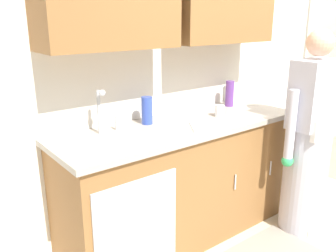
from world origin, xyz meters
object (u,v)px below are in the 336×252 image
object	(u,v)px
bottle_dish_liquid	(230,94)
knife_on_counter	(193,127)
person_at_sink	(308,150)
bottle_cleaner_spray	(231,92)
sink	(116,140)
bottle_soap	(147,110)
cup_by_sink	(220,111)

from	to	relation	value
bottle_dish_liquid	knife_on_counter	world-z (taller)	bottle_dish_liquid
bottle_dish_liquid	knife_on_counter	size ratio (longest dim) A/B	0.93
person_at_sink	bottle_cleaner_spray	size ratio (longest dim) A/B	7.92
sink	person_at_sink	world-z (taller)	person_at_sink
bottle_soap	cup_by_sink	world-z (taller)	bottle_soap
bottle_cleaner_spray	bottle_dish_liquid	world-z (taller)	bottle_dish_liquid
person_at_sink	bottle_dish_liquid	distance (m)	0.80
bottle_soap	bottle_dish_liquid	bearing A→B (deg)	0.64
bottle_dish_liquid	cup_by_sink	world-z (taller)	bottle_dish_liquid
sink	bottle_cleaner_spray	xyz separation A→B (m)	(1.32, 0.22, 0.12)
sink	knife_on_counter	xyz separation A→B (m)	(0.55, -0.15, 0.02)
bottle_cleaner_spray	bottle_soap	xyz separation A→B (m)	(-0.98, -0.08, -0.00)
cup_by_sink	sink	bearing A→B (deg)	177.12
knife_on_counter	sink	bearing A→B (deg)	-72.82
sink	knife_on_counter	world-z (taller)	sink
bottle_cleaner_spray	cup_by_sink	world-z (taller)	bottle_cleaner_spray
bottle_cleaner_spray	knife_on_counter	distance (m)	0.86
bottle_soap	knife_on_counter	distance (m)	0.37
person_at_sink	sink	bearing A→B (deg)	158.82
sink	knife_on_counter	bearing A→B (deg)	-15.21
bottle_soap	knife_on_counter	bearing A→B (deg)	-55.00
bottle_dish_liquid	sink	bearing A→B (deg)	-173.09
bottle_cleaner_spray	bottle_soap	world-z (taller)	bottle_cleaner_spray
sink	bottle_cleaner_spray	size ratio (longest dim) A/B	2.45
bottle_dish_liquid	person_at_sink	bearing A→B (deg)	-75.96
bottle_soap	sink	bearing A→B (deg)	-158.07
sink	bottle_soap	bearing A→B (deg)	21.93
bottle_soap	knife_on_counter	size ratio (longest dim) A/B	0.84
bottle_cleaner_spray	knife_on_counter	size ratio (longest dim) A/B	0.85
cup_by_sink	person_at_sink	bearing A→B (deg)	-45.44
person_at_sink	bottle_soap	xyz separation A→B (m)	(-1.06, 0.68, 0.35)
sink	bottle_soap	distance (m)	0.39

